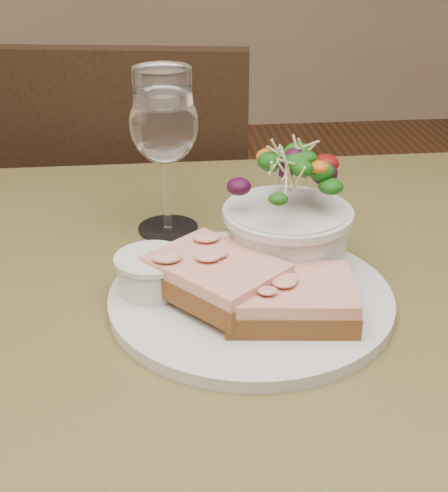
{
  "coord_description": "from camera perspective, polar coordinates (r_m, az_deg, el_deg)",
  "views": [
    {
      "loc": [
        -0.07,
        -0.55,
        1.1
      ],
      "look_at": [
        -0.01,
        0.01,
        0.81
      ],
      "focal_mm": 50.0,
      "sensor_mm": 36.0,
      "label": 1
    }
  ],
  "objects": [
    {
      "name": "sandwich_front",
      "position": [
        0.62,
        5.49,
        -4.37
      ],
      "size": [
        0.12,
        0.1,
        0.03
      ],
      "rotation": [
        0.0,
        0.0,
        -0.11
      ],
      "color": "#4A2913",
      "rests_on": "dinner_plate"
    },
    {
      "name": "dinner_plate",
      "position": [
        0.66,
        2.23,
        -4.33
      ],
      "size": [
        0.27,
        0.27,
        0.01
      ],
      "primitive_type": "cylinder",
      "color": "silver",
      "rests_on": "cafe_table"
    },
    {
      "name": "garnish",
      "position": [
        0.71,
        -3.7,
        -0.59
      ],
      "size": [
        0.05,
        0.04,
        0.02
      ],
      "color": "#0E3A0A",
      "rests_on": "dinner_plate"
    },
    {
      "name": "wine_glass",
      "position": [
        0.76,
        -5.02,
        9.76
      ],
      "size": [
        0.08,
        0.08,
        0.18
      ],
      "color": "white",
      "rests_on": "cafe_table"
    },
    {
      "name": "ramekin",
      "position": [
        0.65,
        -6.03,
        -2.11
      ],
      "size": [
        0.07,
        0.07,
        0.04
      ],
      "color": "silver",
      "rests_on": "dinner_plate"
    },
    {
      "name": "cafe_table",
      "position": [
        0.72,
        0.91,
        -11.75
      ],
      "size": [
        0.8,
        0.8,
        0.75
      ],
      "color": "#4D4221",
      "rests_on": "ground"
    },
    {
      "name": "chair_far",
      "position": [
        1.45,
        -6.5,
        -6.72
      ],
      "size": [
        0.48,
        0.48,
        0.9
      ],
      "rotation": [
        0.0,
        0.0,
        2.98
      ],
      "color": "black",
      "rests_on": "ground"
    },
    {
      "name": "sandwich_back",
      "position": [
        0.63,
        -0.68,
        -2.53
      ],
      "size": [
        0.14,
        0.15,
        0.03
      ],
      "rotation": [
        0.0,
        0.0,
        -0.85
      ],
      "color": "#4A2913",
      "rests_on": "dinner_plate"
    },
    {
      "name": "salad_bowl",
      "position": [
        0.68,
        5.35,
        2.98
      ],
      "size": [
        0.12,
        0.12,
        0.13
      ],
      "color": "silver",
      "rests_on": "dinner_plate"
    }
  ]
}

